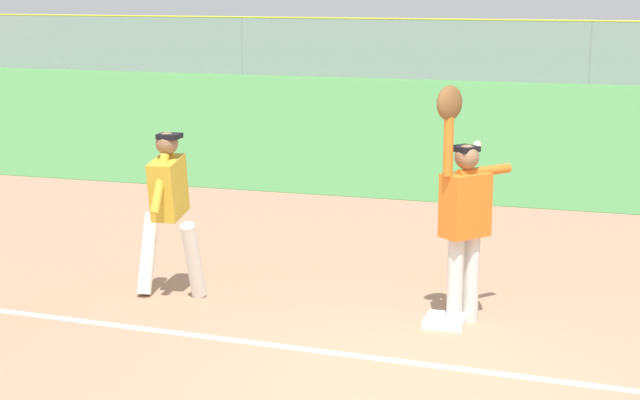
{
  "coord_description": "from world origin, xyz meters",
  "views": [
    {
      "loc": [
        1.67,
        -7.76,
        3.19
      ],
      "look_at": [
        -1.36,
        1.94,
        1.05
      ],
      "focal_mm": 58.24,
      "sensor_mm": 36.0,
      "label": 1
    }
  ],
  "objects_px": {
    "parked_car_silver": "(351,50)",
    "parked_car_black": "(482,52)",
    "runner": "(169,203)",
    "fielder": "(464,208)",
    "first_base": "(445,321)",
    "baseball": "(477,145)",
    "parked_car_red": "(604,54)"
  },
  "relations": [
    {
      "from": "baseball",
      "to": "parked_car_silver",
      "type": "distance_m",
      "value": 29.91
    },
    {
      "from": "parked_car_silver",
      "to": "parked_car_black",
      "type": "relative_size",
      "value": 0.99
    },
    {
      "from": "first_base",
      "to": "baseball",
      "type": "distance_m",
      "value": 1.7
    },
    {
      "from": "baseball",
      "to": "parked_car_red",
      "type": "xyz_separation_m",
      "value": [
        0.04,
        28.91,
        -1.0
      ]
    },
    {
      "from": "first_base",
      "to": "parked_car_red",
      "type": "distance_m",
      "value": 29.33
    },
    {
      "from": "runner",
      "to": "parked_car_silver",
      "type": "distance_m",
      "value": 29.45
    },
    {
      "from": "runner",
      "to": "parked_car_black",
      "type": "height_order",
      "value": "runner"
    },
    {
      "from": "baseball",
      "to": "parked_car_red",
      "type": "relative_size",
      "value": 0.02
    },
    {
      "from": "runner",
      "to": "first_base",
      "type": "bearing_deg",
      "value": -5.01
    },
    {
      "from": "first_base",
      "to": "parked_car_black",
      "type": "bearing_deg",
      "value": 98.02
    },
    {
      "from": "parked_car_red",
      "to": "baseball",
      "type": "bearing_deg",
      "value": -88.42
    },
    {
      "from": "fielder",
      "to": "parked_car_red",
      "type": "height_order",
      "value": "fielder"
    },
    {
      "from": "parked_car_black",
      "to": "parked_car_silver",
      "type": "bearing_deg",
      "value": -176.78
    },
    {
      "from": "fielder",
      "to": "baseball",
      "type": "height_order",
      "value": "fielder"
    },
    {
      "from": "fielder",
      "to": "runner",
      "type": "xyz_separation_m",
      "value": [
        -3.0,
        -0.06,
        -0.12
      ]
    },
    {
      "from": "fielder",
      "to": "parked_car_black",
      "type": "distance_m",
      "value": 29.05
    },
    {
      "from": "baseball",
      "to": "parked_car_black",
      "type": "relative_size",
      "value": 0.02
    },
    {
      "from": "parked_car_silver",
      "to": "parked_car_black",
      "type": "xyz_separation_m",
      "value": [
        4.96,
        -0.01,
        0.0
      ]
    },
    {
      "from": "first_base",
      "to": "parked_car_red",
      "type": "height_order",
      "value": "parked_car_red"
    },
    {
      "from": "fielder",
      "to": "parked_car_silver",
      "type": "xyz_separation_m",
      "value": [
        -9.15,
        28.75,
        -0.45
      ]
    },
    {
      "from": "fielder",
      "to": "parked_car_red",
      "type": "relative_size",
      "value": 0.51
    },
    {
      "from": "first_base",
      "to": "runner",
      "type": "height_order",
      "value": "runner"
    },
    {
      "from": "first_base",
      "to": "baseball",
      "type": "bearing_deg",
      "value": 65.85
    },
    {
      "from": "parked_car_silver",
      "to": "parked_car_black",
      "type": "distance_m",
      "value": 4.96
    },
    {
      "from": "first_base",
      "to": "fielder",
      "type": "xyz_separation_m",
      "value": [
        0.12,
        0.11,
        1.08
      ]
    },
    {
      "from": "baseball",
      "to": "parked_car_silver",
      "type": "xyz_separation_m",
      "value": [
        -9.21,
        28.44,
        -1.0
      ]
    },
    {
      "from": "parked_car_black",
      "to": "fielder",
      "type": "bearing_deg",
      "value": -78.41
    },
    {
      "from": "parked_car_silver",
      "to": "parked_car_red",
      "type": "height_order",
      "value": "same"
    },
    {
      "from": "parked_car_silver",
      "to": "parked_car_black",
      "type": "bearing_deg",
      "value": 1.3
    },
    {
      "from": "first_base",
      "to": "parked_car_silver",
      "type": "relative_size",
      "value": 0.09
    },
    {
      "from": "baseball",
      "to": "first_base",
      "type": "bearing_deg",
      "value": -114.15
    },
    {
      "from": "first_base",
      "to": "baseball",
      "type": "relative_size",
      "value": 5.14
    }
  ]
}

